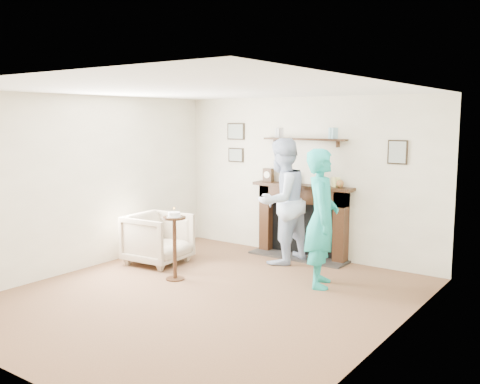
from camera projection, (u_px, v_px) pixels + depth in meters
name	position (u px, v px, depth m)	size (l,w,h in m)	color
ground	(206.00, 297.00, 6.53)	(5.00, 5.00, 0.00)	brown
room_shell	(238.00, 161.00, 6.87)	(4.54, 5.02, 2.52)	beige
armchair	(159.00, 263.00, 8.07)	(0.81, 0.83, 0.76)	tan
man	(281.00, 262.00, 8.11)	(0.91, 0.71, 1.88)	silver
woman	(320.00, 285.00, 6.99)	(0.65, 0.43, 1.79)	teal
pedestal_table	(174.00, 235.00, 7.17)	(0.31, 0.31, 0.99)	black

